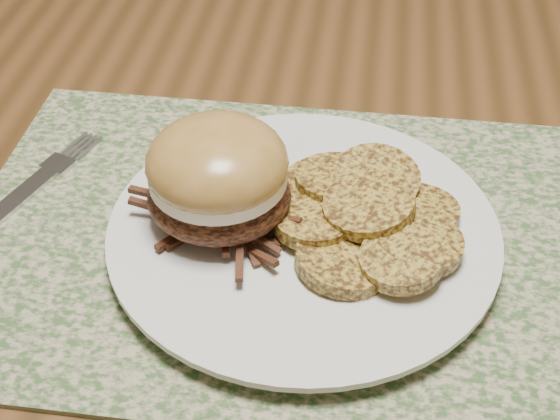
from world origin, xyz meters
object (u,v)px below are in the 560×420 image
object	(u,v)px
dinner_plate	(303,233)
fork	(17,199)
pork_sandwich	(218,177)
dining_table	(293,128)

from	to	relation	value
dinner_plate	fork	size ratio (longest dim) A/B	1.41
dinner_plate	pork_sandwich	world-z (taller)	pork_sandwich
pork_sandwich	fork	distance (m)	0.17
dining_table	fork	size ratio (longest dim) A/B	8.16
pork_sandwich	dining_table	bearing A→B (deg)	78.21
fork	pork_sandwich	bearing A→B (deg)	14.86
dinner_plate	pork_sandwich	size ratio (longest dim) A/B	2.34
dining_table	dinner_plate	size ratio (longest dim) A/B	5.77
dinner_plate	pork_sandwich	distance (m)	0.07
dining_table	pork_sandwich	world-z (taller)	pork_sandwich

